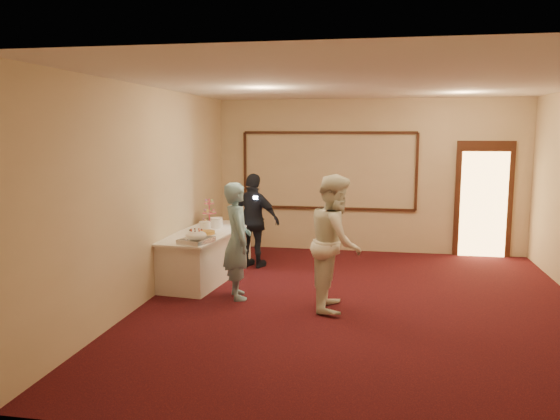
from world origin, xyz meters
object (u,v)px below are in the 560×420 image
(plate_stack_a, at_px, (205,226))
(buffet_table, at_px, (206,255))
(pavlova_tray, at_px, (196,237))
(cupcake_stand, at_px, (209,214))
(man, at_px, (237,241))
(guest, at_px, (254,221))
(plate_stack_b, at_px, (217,223))
(tart, at_px, (206,233))
(woman, at_px, (336,242))

(plate_stack_a, bearing_deg, buffet_table, -71.99)
(pavlova_tray, distance_m, cupcake_stand, 1.73)
(cupcake_stand, bearing_deg, man, -60.93)
(cupcake_stand, xyz_separation_m, guest, (0.79, 0.05, -0.11))
(man, bearing_deg, plate_stack_b, 3.70)
(pavlova_tray, xyz_separation_m, man, (0.63, -0.03, -0.02))
(buffet_table, relative_size, plate_stack_b, 11.44)
(plate_stack_a, xyz_separation_m, plate_stack_b, (0.09, 0.32, 0.01))
(pavlova_tray, bearing_deg, tart, 94.54)
(plate_stack_a, distance_m, guest, 1.03)
(plate_stack_b, height_order, tart, plate_stack_b)
(man, xyz_separation_m, woman, (1.42, -0.23, 0.08))
(plate_stack_a, xyz_separation_m, woman, (2.21, -1.19, 0.06))
(tart, xyz_separation_m, guest, (0.51, 1.12, 0.03))
(guest, bearing_deg, buffet_table, 70.65)
(pavlova_tray, bearing_deg, cupcake_stand, 101.23)
(tart, xyz_separation_m, woman, (2.09, -0.89, 0.11))
(tart, bearing_deg, plate_stack_b, 92.09)
(buffet_table, distance_m, tart, 0.49)
(plate_stack_b, distance_m, man, 1.47)
(buffet_table, relative_size, pavlova_tray, 4.05)
(buffet_table, relative_size, cupcake_stand, 4.99)
(plate_stack_b, bearing_deg, plate_stack_a, -106.21)
(buffet_table, distance_m, pavlova_tray, 1.02)
(cupcake_stand, relative_size, guest, 0.29)
(tart, xyz_separation_m, man, (0.68, -0.67, 0.04))
(cupcake_stand, height_order, guest, guest)
(cupcake_stand, bearing_deg, woman, -39.45)
(cupcake_stand, distance_m, guest, 0.80)
(plate_stack_a, bearing_deg, pavlova_tray, -79.91)
(tart, relative_size, woman, 0.17)
(buffet_table, bearing_deg, woman, -27.65)
(plate_stack_b, distance_m, woman, 2.60)
(woman, bearing_deg, man, 79.44)
(cupcake_stand, xyz_separation_m, plate_stack_b, (0.26, -0.44, -0.08))
(plate_stack_b, bearing_deg, woman, -35.61)
(plate_stack_a, height_order, guest, guest)
(pavlova_tray, xyz_separation_m, tart, (-0.05, 0.64, -0.05))
(pavlova_tray, distance_m, tart, 0.64)
(plate_stack_b, relative_size, man, 0.12)
(cupcake_stand, distance_m, man, 1.99)
(pavlova_tray, height_order, tart, pavlova_tray)
(cupcake_stand, xyz_separation_m, woman, (2.38, -1.96, -0.03))
(pavlova_tray, relative_size, guest, 0.35)
(pavlova_tray, distance_m, plate_stack_a, 0.95)
(pavlova_tray, relative_size, cupcake_stand, 1.23)
(buffet_table, xyz_separation_m, man, (0.78, -0.92, 0.45))
(pavlova_tray, height_order, plate_stack_b, pavlova_tray)
(buffet_table, xyz_separation_m, plate_stack_b, (0.08, 0.37, 0.47))
(buffet_table, height_order, guest, guest)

